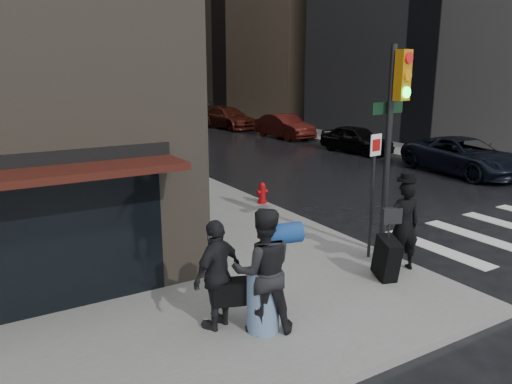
# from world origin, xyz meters

# --- Properties ---
(ground) EXTENTS (140.00, 140.00, 0.00)m
(ground) POSITION_xyz_m (0.00, 0.00, 0.00)
(ground) COLOR black
(ground) RESTS_ON ground
(sidewalk_left) EXTENTS (4.00, 50.00, 0.15)m
(sidewalk_left) POSITION_xyz_m (0.00, 27.00, 0.07)
(sidewalk_left) COLOR slate
(sidewalk_left) RESTS_ON ground
(sidewalk_right) EXTENTS (3.00, 50.00, 0.15)m
(sidewalk_right) POSITION_xyz_m (13.50, 27.00, 0.07)
(sidewalk_right) COLOR slate
(sidewalk_right) RESTS_ON ground
(bldg_right_far) EXTENTS (22.00, 20.00, 25.00)m
(bldg_right_far) POSITION_xyz_m (26.00, 58.00, 12.50)
(bldg_right_far) COLOR slate
(bldg_right_far) RESTS_ON ground
(man_overcoat) EXTENTS (1.33, 0.96, 2.07)m
(man_overcoat) POSITION_xyz_m (1.41, 0.26, 1.02)
(man_overcoat) COLOR black
(man_overcoat) RESTS_ON ground
(man_jeans) EXTENTS (1.41, 1.15, 2.03)m
(man_jeans) POSITION_xyz_m (-2.23, -0.32, 1.17)
(man_jeans) COLOR black
(man_jeans) RESTS_ON ground
(man_greycoat) EXTENTS (1.14, 0.83, 1.80)m
(man_greycoat) POSITION_xyz_m (-2.78, 0.15, 1.05)
(man_greycoat) COLOR black
(man_greycoat) RESTS_ON ground
(traffic_light) EXTENTS (1.13, 0.57, 4.55)m
(traffic_light) POSITION_xyz_m (1.88, 1.11, 3.08)
(traffic_light) COLOR black
(traffic_light) RESTS_ON ground
(fire_hydrant) EXTENTS (0.36, 0.29, 0.65)m
(fire_hydrant) POSITION_xyz_m (1.80, 6.21, 0.44)
(fire_hydrant) COLOR #9A090D
(fire_hydrant) RESTS_ON ground
(parked_car_0) EXTENTS (2.93, 5.47, 1.46)m
(parked_car_0) POSITION_xyz_m (11.47, 6.28, 0.73)
(parked_car_0) COLOR black
(parked_car_0) RESTS_ON ground
(parked_car_1) EXTENTS (2.00, 4.16, 1.37)m
(parked_car_1) POSITION_xyz_m (11.32, 12.51, 0.69)
(parked_car_1) COLOR black
(parked_car_1) RESTS_ON ground
(parked_car_2) EXTENTS (1.71, 4.44, 1.44)m
(parked_car_2) POSITION_xyz_m (11.16, 18.74, 0.72)
(parked_car_2) COLOR #3C0F0C
(parked_car_2) RESTS_ON ground
(parked_car_3) EXTENTS (2.53, 5.26, 1.48)m
(parked_car_3) POSITION_xyz_m (10.59, 24.98, 0.74)
(parked_car_3) COLOR #3C130C
(parked_car_3) RESTS_ON ground
(parked_car_4) EXTENTS (2.28, 5.01, 1.67)m
(parked_car_4) POSITION_xyz_m (11.49, 31.21, 0.83)
(parked_car_4) COLOR #404045
(parked_car_4) RESTS_ON ground
(parked_car_5) EXTENTS (2.22, 5.15, 1.65)m
(parked_car_5) POSITION_xyz_m (11.05, 37.44, 0.82)
(parked_car_5) COLOR black
(parked_car_5) RESTS_ON ground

